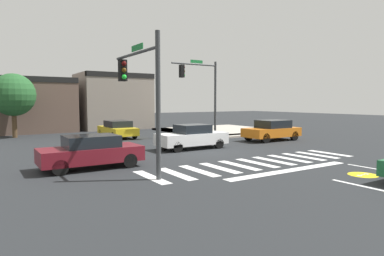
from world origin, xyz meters
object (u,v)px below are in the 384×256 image
(car_white, at_px, (192,137))
(roadside_tree, at_px, (13,95))
(traffic_signal_southwest, at_px, (140,83))
(car_maroon, at_px, (91,151))
(car_orange, at_px, (272,130))
(traffic_signal_northeast, at_px, (201,85))
(car_yellow, at_px, (118,129))

(car_white, xyz_separation_m, roadside_tree, (-8.49, 12.88, 2.65))
(traffic_signal_southwest, bearing_deg, car_maroon, 37.76)
(traffic_signal_southwest, bearing_deg, car_orange, -68.39)
(roadside_tree, bearing_deg, car_maroon, -84.03)
(traffic_signal_southwest, height_order, car_white, traffic_signal_southwest)
(car_maroon, bearing_deg, traffic_signal_northeast, -145.50)
(traffic_signal_northeast, relative_size, car_yellow, 1.36)
(traffic_signal_southwest, bearing_deg, traffic_signal_northeast, -44.89)
(traffic_signal_northeast, height_order, car_yellow, traffic_signal_northeast)
(traffic_signal_southwest, height_order, traffic_signal_northeast, traffic_signal_northeast)
(car_yellow, bearing_deg, traffic_signal_southwest, -16.18)
(car_yellow, xyz_separation_m, car_white, (1.58, -8.52, 0.04))
(traffic_signal_northeast, distance_m, roadside_tree, 14.85)
(traffic_signal_southwest, relative_size, car_yellow, 1.21)
(traffic_signal_northeast, distance_m, car_yellow, 7.52)
(car_orange, distance_m, car_white, 7.30)
(car_white, bearing_deg, traffic_signal_northeast, 50.58)
(traffic_signal_northeast, relative_size, roadside_tree, 1.19)
(traffic_signal_southwest, distance_m, traffic_signal_northeast, 13.21)
(traffic_signal_southwest, distance_m, car_maroon, 3.79)
(car_white, height_order, roadside_tree, roadside_tree)
(car_maroon, bearing_deg, car_orange, -167.68)
(car_orange, bearing_deg, traffic_signal_northeast, 127.66)
(car_maroon, relative_size, car_yellow, 0.95)
(roadside_tree, bearing_deg, car_orange, -38.23)
(car_yellow, bearing_deg, car_white, 10.52)
(car_maroon, height_order, car_yellow, car_maroon)
(car_orange, height_order, car_white, car_orange)
(traffic_signal_southwest, xyz_separation_m, roadside_tree, (-3.11, 17.44, -0.25))
(car_yellow, distance_m, car_white, 8.67)
(traffic_signal_northeast, height_order, car_maroon, traffic_signal_northeast)
(traffic_signal_northeast, xyz_separation_m, car_yellow, (-5.52, 3.73, -3.49))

